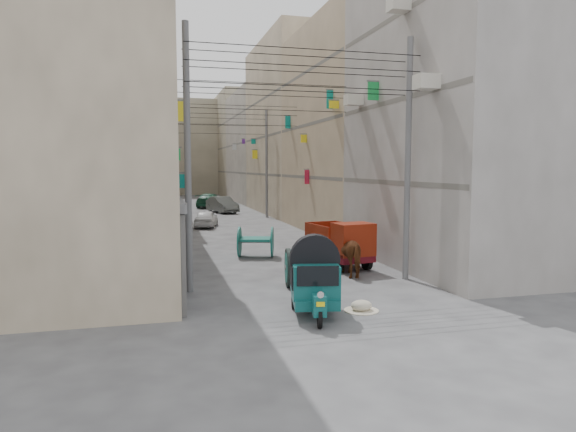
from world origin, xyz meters
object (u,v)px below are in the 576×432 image
object	(u,v)px
tonga_cart	(306,267)
distant_car_white	(206,219)
mini_truck	(343,245)
horse	(355,252)
second_cart	(256,241)
distant_car_green	(210,200)
auto_rickshaw	(315,279)
feed_sack	(361,305)
distant_car_grey	(222,205)

from	to	relation	value
tonga_cart	distant_car_white	size ratio (longest dim) A/B	0.90
mini_truck	distant_car_white	xyz separation A→B (m)	(-3.69, 14.59, -0.30)
horse	second_cart	bearing A→B (deg)	-57.39
tonga_cart	distant_car_green	world-z (taller)	distant_car_green
auto_rickshaw	second_cart	world-z (taller)	auto_rickshaw
auto_rickshaw	feed_sack	bearing A→B (deg)	11.14
second_cart	distant_car_white	bearing A→B (deg)	111.15
second_cart	horse	xyz separation A→B (m)	(2.64, -4.47, 0.13)
horse	tonga_cart	bearing A→B (deg)	32.01
feed_sack	distant_car_white	world-z (taller)	distant_car_white
distant_car_green	mini_truck	bearing A→B (deg)	112.75
auto_rickshaw	distant_car_green	bearing A→B (deg)	99.74
distant_car_grey	second_cart	bearing A→B (deg)	-108.87
distant_car_white	distant_car_green	world-z (taller)	distant_car_green
horse	distant_car_green	xyz separation A→B (m)	(-1.67, 32.10, -0.17)
feed_sack	mini_truck	bearing A→B (deg)	73.84
second_cart	distant_car_grey	xyz separation A→B (m)	(1.39, 21.56, -0.02)
auto_rickshaw	mini_truck	distance (m)	6.32
auto_rickshaw	mini_truck	size ratio (longest dim) A/B	0.70
tonga_cart	mini_truck	distance (m)	3.42
tonga_cart	distant_car_grey	xyz separation A→B (m)	(0.88, 27.26, 0.02)
mini_truck	horse	bearing A→B (deg)	-102.85
distant_car_grey	distant_car_green	xyz separation A→B (m)	(-0.42, 6.07, -0.02)
distant_car_green	auto_rickshaw	bearing A→B (deg)	107.64
distant_car_green	tonga_cart	bearing A→B (deg)	108.66
auto_rickshaw	feed_sack	xyz separation A→B (m)	(1.29, -0.01, -0.79)
feed_sack	distant_car_grey	xyz separation A→B (m)	(0.27, 30.29, 0.52)
auto_rickshaw	horse	world-z (taller)	horse
mini_truck	distant_car_white	bearing A→B (deg)	95.72
second_cart	distant_car_grey	bearing A→B (deg)	102.76
feed_sack	second_cart	bearing A→B (deg)	97.31
auto_rickshaw	feed_sack	size ratio (longest dim) A/B	4.05
second_cart	distant_car_white	world-z (taller)	second_cart
tonga_cart	distant_car_white	xyz separation A→B (m)	(-1.45, 17.17, -0.10)
tonga_cart	distant_car_green	size ratio (longest dim) A/B	0.64
auto_rickshaw	feed_sack	distance (m)	1.51
horse	distant_car_grey	world-z (taller)	horse
auto_rickshaw	horse	xyz separation A→B (m)	(2.82, 4.25, -0.11)
mini_truck	distant_car_grey	bearing A→B (deg)	84.68
mini_truck	second_cart	world-z (taller)	mini_truck
horse	distant_car_grey	xyz separation A→B (m)	(-1.25, 26.03, -0.15)
second_cart	distant_car_white	xyz separation A→B (m)	(-0.95, 11.48, -0.14)
second_cart	distant_car_green	xyz separation A→B (m)	(0.97, 27.63, -0.03)
feed_sack	horse	world-z (taller)	horse
tonga_cart	second_cart	world-z (taller)	second_cart
horse	distant_car_white	world-z (taller)	horse
feed_sack	horse	distance (m)	4.57
mini_truck	distant_car_green	world-z (taller)	mini_truck
horse	auto_rickshaw	bearing A→B (deg)	58.47
distant_car_grey	mini_truck	bearing A→B (deg)	-102.04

